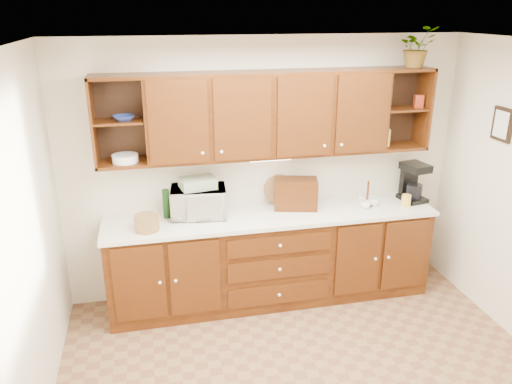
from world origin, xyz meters
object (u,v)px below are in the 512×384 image
coffee_maker (413,182)px  potted_plant (417,47)px  microwave (198,202)px  bread_box (296,194)px

coffee_maker → potted_plant: bearing=155.4°
microwave → bread_box: (0.97, 0.01, 0.00)m
coffee_maker → potted_plant: (-0.10, 0.03, 1.35)m
coffee_maker → bread_box: bearing=167.6°
potted_plant → bread_box: bearing=178.8°
bread_box → coffee_maker: 1.25m
microwave → bread_box: size_ratio=1.23×
potted_plant → coffee_maker: bearing=-14.5°
microwave → bread_box: bread_box is taller
microwave → potted_plant: bearing=5.6°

